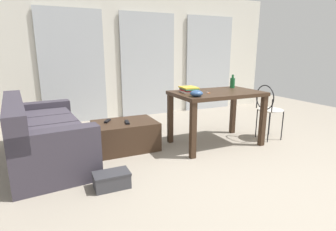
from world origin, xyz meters
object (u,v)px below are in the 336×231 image
object	(u,v)px
coffee_table	(125,135)
bowl	(196,93)
wire_chair	(268,106)
shoebox	(112,180)
book_stack	(188,89)
tv_remote_primary	(107,121)
couch	(44,136)
scissors	(208,93)
tv_remote_secondary	(127,122)
craft_table	(217,100)
bottle_near	(232,83)

from	to	relation	value
coffee_table	bowl	size ratio (longest dim) A/B	5.18
wire_chair	shoebox	distance (m)	2.60
book_stack	tv_remote_primary	bearing A→B (deg)	163.79
bowl	couch	bearing A→B (deg)	161.13
scissors	book_stack	bearing A→B (deg)	142.49
tv_remote_primary	tv_remote_secondary	world-z (taller)	tv_remote_primary
craft_table	bottle_near	xyz separation A→B (m)	(0.44, 0.22, 0.20)
craft_table	tv_remote_primary	size ratio (longest dim) A/B	7.64
couch	book_stack	world-z (taller)	book_stack
wire_chair	tv_remote_primary	xyz separation A→B (m)	(-2.29, 0.58, -0.13)
wire_chair	bowl	size ratio (longest dim) A/B	5.22
scissors	bowl	bearing A→B (deg)	-147.87
wire_chair	tv_remote_primary	world-z (taller)	wire_chair
scissors	tv_remote_secondary	world-z (taller)	scissors
couch	tv_remote_primary	distance (m)	0.81
coffee_table	tv_remote_secondary	xyz separation A→B (m)	(0.01, -0.07, 0.21)
shoebox	scissors	bearing A→B (deg)	22.08
couch	book_stack	xyz separation A→B (m)	(1.88, -0.25, 0.50)
wire_chair	bowl	world-z (taller)	bowl
bottle_near	tv_remote_primary	size ratio (longest dim) A/B	1.25
bottle_near	bowl	distance (m)	1.02
book_stack	tv_remote_secondary	size ratio (longest dim) A/B	1.65
couch	wire_chair	xyz separation A→B (m)	(3.10, -0.52, 0.22)
book_stack	tv_remote_primary	distance (m)	1.19
coffee_table	bowl	bearing A→B (deg)	-36.43
couch	coffee_table	size ratio (longest dim) A/B	2.24
wire_chair	bowl	distance (m)	1.34
bowl	shoebox	size ratio (longest dim) A/B	0.46
bottle_near	tv_remote_secondary	distance (m)	1.74
bowl	shoebox	bearing A→B (deg)	-160.73
tv_remote_secondary	craft_table	bearing A→B (deg)	-2.81
book_stack	shoebox	bearing A→B (deg)	-148.82
book_stack	tv_remote_primary	size ratio (longest dim) A/B	1.74
couch	book_stack	size ratio (longest dim) A/B	6.64
scissors	tv_remote_primary	bearing A→B (deg)	159.63
coffee_table	bowl	distance (m)	1.14
couch	coffee_table	bearing A→B (deg)	-2.29
bottle_near	bowl	world-z (taller)	bottle_near
coffee_table	tv_remote_primary	distance (m)	0.32
coffee_table	scissors	bearing A→B (deg)	-19.47
craft_table	shoebox	distance (m)	1.89
craft_table	coffee_table	bearing A→B (deg)	164.93
book_stack	shoebox	xyz separation A→B (m)	(-1.29, -0.78, -0.73)
scissors	wire_chair	bearing A→B (deg)	-5.74
craft_table	bottle_near	world-z (taller)	bottle_near
scissors	tv_remote_primary	distance (m)	1.43
couch	scissors	size ratio (longest dim) A/B	18.59
wire_chair	tv_remote_secondary	world-z (taller)	wire_chair
craft_table	tv_remote_primary	distance (m)	1.55
craft_table	shoebox	world-z (taller)	craft_table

